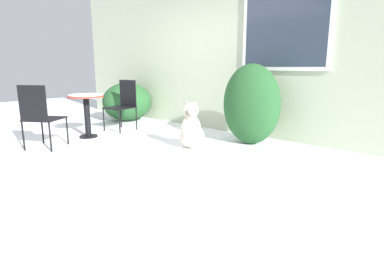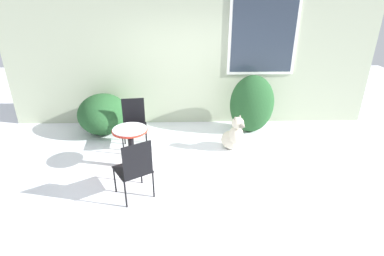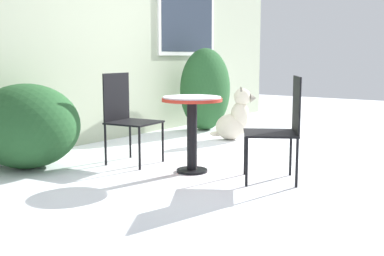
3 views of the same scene
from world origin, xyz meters
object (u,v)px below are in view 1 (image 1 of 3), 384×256
Objects in this scene: patio_table at (86,105)px; patio_chair_near_table at (123,103)px; dog at (192,130)px; patio_chair_far_side at (40,115)px.

patio_chair_near_table reaches higher than patio_table.
patio_chair_near_table reaches higher than dog.
dog is at bearing -170.07° from patio_chair_far_side.
patio_chair_far_side reaches higher than dog.
dog is (1.64, 1.47, -0.24)m from patio_chair_far_side.
patio_table is at bearing -92.43° from patio_chair_near_table.
patio_chair_near_table is at bearing -112.91° from patio_chair_far_side.
patio_chair_far_side is 1.32× the size of dog.
patio_chair_near_table is (-0.07, 0.80, -0.04)m from patio_table.
patio_chair_far_side is at bearing -77.30° from patio_table.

